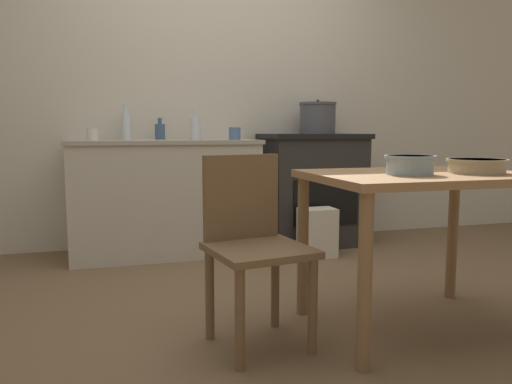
% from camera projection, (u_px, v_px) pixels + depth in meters
% --- Properties ---
extents(ground_plane, '(14.00, 14.00, 0.00)m').
position_uv_depth(ground_plane, '(274.00, 300.00, 2.75)').
color(ground_plane, brown).
extents(wall_back, '(8.00, 0.07, 2.55)m').
position_uv_depth(wall_back, '(214.00, 89.00, 4.10)').
color(wall_back, beige).
rests_on(wall_back, ground_plane).
extents(counter_cabinet, '(1.39, 0.63, 0.86)m').
position_uv_depth(counter_cabinet, '(165.00, 197.00, 3.76)').
color(counter_cabinet, beige).
rests_on(counter_cabinet, ground_plane).
extents(stove, '(0.80, 0.60, 0.91)m').
position_uv_depth(stove, '(312.00, 189.00, 4.11)').
color(stove, '#2D2B28').
rests_on(stove, ground_plane).
extents(work_table, '(0.98, 0.73, 0.74)m').
position_uv_depth(work_table, '(419.00, 197.00, 2.30)').
color(work_table, '#997047').
rests_on(work_table, ground_plane).
extents(chair, '(0.46, 0.46, 0.82)m').
position_uv_depth(chair, '(253.00, 242.00, 2.17)').
color(chair, brown).
rests_on(chair, ground_plane).
extents(flour_sack, '(0.26, 0.18, 0.36)m').
position_uv_depth(flour_sack, '(317.00, 233.00, 3.68)').
color(flour_sack, beige).
rests_on(flour_sack, ground_plane).
extents(stock_pot, '(0.31, 0.31, 0.28)m').
position_uv_depth(stock_pot, '(318.00, 118.00, 4.10)').
color(stock_pot, '#4C4C51').
rests_on(stock_pot, stove).
extents(mixing_bowl_large, '(0.22, 0.22, 0.08)m').
position_uv_depth(mixing_bowl_large, '(410.00, 164.00, 2.18)').
color(mixing_bowl_large, '#93A8B2').
rests_on(mixing_bowl_large, work_table).
extents(mixing_bowl_small, '(0.26, 0.26, 0.06)m').
position_uv_depth(mixing_bowl_small, '(477.00, 165.00, 2.26)').
color(mixing_bowl_small, tan).
rests_on(mixing_bowl_small, work_table).
extents(bottle_far_left, '(0.06, 0.06, 0.28)m').
position_uv_depth(bottle_far_left, '(126.00, 126.00, 3.79)').
color(bottle_far_left, silver).
rests_on(bottle_far_left, counter_cabinet).
extents(bottle_left, '(0.08, 0.08, 0.17)m').
position_uv_depth(bottle_left, '(160.00, 131.00, 3.85)').
color(bottle_left, '#3D5675').
rests_on(bottle_left, counter_cabinet).
extents(bottle_mid_left, '(0.08, 0.08, 0.23)m').
position_uv_depth(bottle_mid_left, '(195.00, 128.00, 3.86)').
color(bottle_mid_left, silver).
rests_on(bottle_mid_left, counter_cabinet).
extents(cup_center_left, '(0.08, 0.08, 0.08)m').
position_uv_depth(cup_center_left, '(92.00, 135.00, 3.50)').
color(cup_center_left, silver).
rests_on(cup_center_left, counter_cabinet).
extents(cup_center, '(0.09, 0.09, 0.09)m').
position_uv_depth(cup_center, '(235.00, 134.00, 3.71)').
color(cup_center, '#4C6B99').
rests_on(cup_center, counter_cabinet).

